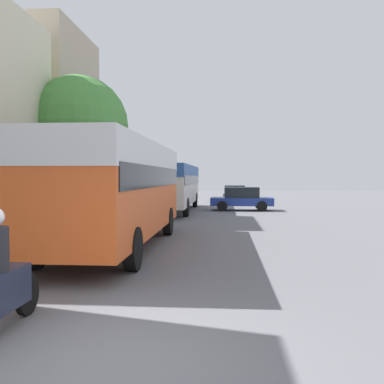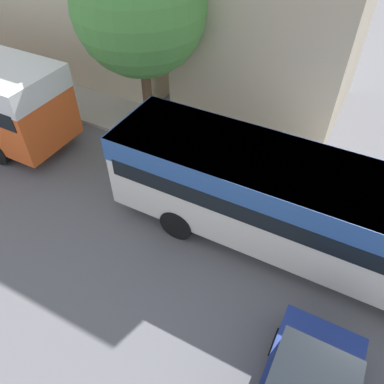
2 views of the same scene
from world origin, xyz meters
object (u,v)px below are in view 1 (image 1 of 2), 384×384
(bus_following, at_px, (173,181))
(car_crossing, at_px, (234,193))
(car_far_curb, at_px, (241,198))
(bus_lead, at_px, (116,180))

(bus_following, relative_size, car_crossing, 2.63)
(car_crossing, relative_size, car_far_curb, 1.10)
(bus_lead, distance_m, car_far_curb, 15.25)
(car_far_curb, bearing_deg, car_crossing, -178.40)
(bus_lead, height_order, bus_following, bus_lead)
(bus_lead, relative_size, car_far_curb, 2.49)
(car_crossing, bearing_deg, car_far_curb, 91.60)
(car_far_curb, bearing_deg, bus_following, -77.22)
(bus_lead, relative_size, car_crossing, 2.27)
(bus_lead, xyz_separation_m, bus_following, (0.02, 13.63, -0.18))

